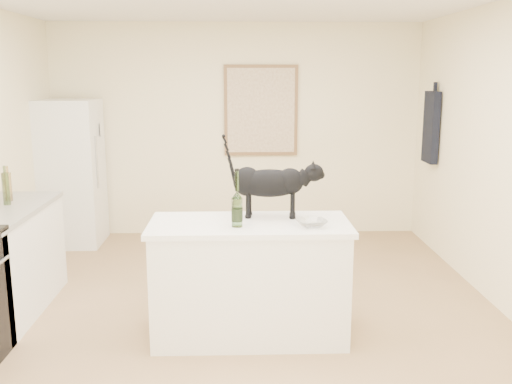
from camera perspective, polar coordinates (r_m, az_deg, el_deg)
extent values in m
plane|color=#A58058|center=(4.77, -1.90, -12.93)|extent=(5.50, 5.50, 0.00)
plane|color=#FAEBC1|center=(7.13, -1.94, 6.10)|extent=(4.50, 0.00, 4.50)
plane|color=#FAEBC1|center=(1.73, -2.32, -11.53)|extent=(4.50, 0.00, 4.50)
cube|color=white|center=(4.42, -0.63, -8.92)|extent=(1.44, 0.67, 0.86)
cube|color=white|center=(4.29, -0.65, -3.28)|extent=(1.50, 0.70, 0.04)
cube|color=white|center=(5.28, -23.77, -6.52)|extent=(0.60, 1.40, 0.86)
cube|color=white|center=(7.07, -17.95, 1.82)|extent=(0.68, 0.68, 1.70)
cube|color=brown|center=(7.08, 0.49, 8.10)|extent=(0.90, 0.03, 1.10)
cube|color=beige|center=(7.06, 0.50, 8.09)|extent=(0.82, 0.00, 1.02)
cube|color=black|center=(6.78, 17.00, 6.17)|extent=(0.08, 0.34, 0.80)
cylinder|color=#2F5B24|center=(4.12, -1.90, -0.94)|extent=(0.10, 0.10, 0.37)
imported|color=white|center=(4.17, 5.51, -3.10)|extent=(0.27, 0.27, 0.05)
cube|color=white|center=(7.02, -15.24, 5.97)|extent=(0.05, 0.12, 0.16)
cylinder|color=#264818|center=(5.27, -23.59, 0.29)|extent=(0.06, 0.06, 0.27)
cylinder|color=brown|center=(5.43, -23.37, 0.48)|extent=(0.06, 0.06, 0.25)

